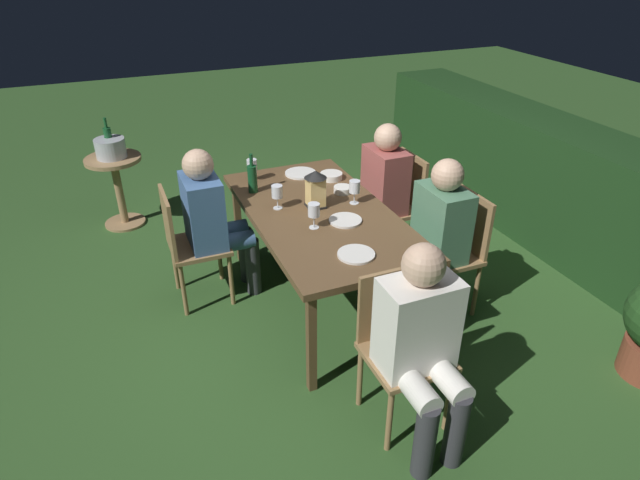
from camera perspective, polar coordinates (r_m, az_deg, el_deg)
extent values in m
plane|color=#2D5123|center=(4.03, 0.00, -6.43)|extent=(16.00, 16.00, 0.00)
cube|color=brown|center=(3.65, 0.00, 2.73)|extent=(1.74, 0.91, 0.04)
cube|color=brown|center=(4.40, -8.66, 1.88)|extent=(0.05, 0.05, 0.70)
cube|color=brown|center=(3.12, -0.92, -10.86)|extent=(0.05, 0.05, 0.70)
cube|color=brown|center=(4.61, 0.61, 3.61)|extent=(0.05, 0.05, 0.70)
cube|color=brown|center=(3.41, 11.29, -7.43)|extent=(0.05, 0.05, 0.70)
cube|color=#937047|center=(2.94, 9.14, -12.14)|extent=(0.40, 0.42, 0.03)
cube|color=#937047|center=(2.92, 7.62, -6.61)|extent=(0.03, 0.40, 0.42)
cylinder|color=#937047|center=(3.07, 13.48, -16.19)|extent=(0.03, 0.03, 0.42)
cylinder|color=#937047|center=(2.92, 7.36, -18.45)|extent=(0.03, 0.03, 0.42)
cylinder|color=#937047|center=(3.27, 10.06, -12.39)|extent=(0.03, 0.03, 0.42)
cylinder|color=#937047|center=(3.13, 4.25, -14.24)|extent=(0.03, 0.03, 0.42)
cube|color=white|center=(2.73, 10.23, -8.74)|extent=(0.24, 0.38, 0.50)
sphere|color=#D1A889|center=(2.53, 10.92, -2.61)|extent=(0.21, 0.21, 0.21)
cylinder|color=white|center=(2.84, 12.90, -13.60)|extent=(0.36, 0.13, 0.13)
cylinder|color=white|center=(2.76, 9.70, -14.73)|extent=(0.36, 0.13, 0.13)
cylinder|color=#333338|center=(2.92, 14.19, -18.92)|extent=(0.11, 0.11, 0.45)
cylinder|color=#333338|center=(2.84, 11.04, -20.19)|extent=(0.11, 0.11, 0.45)
cube|color=#937047|center=(3.94, -12.69, -0.60)|extent=(0.42, 0.40, 0.03)
cube|color=#937047|center=(3.82, -15.80, 1.78)|extent=(0.40, 0.02, 0.42)
cylinder|color=#937047|center=(4.23, -10.60, -1.65)|extent=(0.03, 0.03, 0.42)
cylinder|color=#937047|center=(3.93, -9.39, -4.18)|extent=(0.03, 0.03, 0.42)
cylinder|color=#937047|center=(4.19, -15.11, -2.55)|extent=(0.03, 0.03, 0.42)
cylinder|color=#937047|center=(3.89, -14.25, -5.18)|extent=(0.03, 0.03, 0.42)
cube|color=#426699|center=(3.83, -12.25, 3.00)|extent=(0.38, 0.24, 0.50)
sphere|color=#D1A889|center=(3.69, -12.81, 7.79)|extent=(0.21, 0.21, 0.21)
cylinder|color=#426699|center=(4.03, -10.22, 0.88)|extent=(0.13, 0.36, 0.13)
cylinder|color=#426699|center=(3.88, -9.59, -0.30)|extent=(0.13, 0.36, 0.13)
cylinder|color=#333338|center=(4.18, -7.81, -1.57)|extent=(0.11, 0.11, 0.45)
cylinder|color=#333338|center=(4.03, -7.12, -2.79)|extent=(0.11, 0.11, 0.45)
cube|color=#937047|center=(4.40, 7.39, 3.29)|extent=(0.42, 0.40, 0.03)
cube|color=#937047|center=(4.40, 9.72, 6.31)|extent=(0.40, 0.03, 0.42)
cylinder|color=#937047|center=(4.30, 6.38, -0.76)|extent=(0.03, 0.03, 0.42)
cylinder|color=#937047|center=(4.57, 4.26, 1.35)|extent=(0.03, 0.03, 0.42)
cylinder|color=#937047|center=(4.46, 10.24, 0.09)|extent=(0.03, 0.03, 0.42)
cylinder|color=#937047|center=(4.72, 7.96, 2.09)|extent=(0.03, 0.03, 0.42)
cube|color=#9E4C47|center=(4.27, 6.91, 6.35)|extent=(0.38, 0.24, 0.50)
sphere|color=#D1A889|center=(4.14, 7.20, 10.72)|extent=(0.21, 0.21, 0.21)
cylinder|color=#9E4C47|center=(4.23, 5.64, 2.68)|extent=(0.13, 0.36, 0.13)
cylinder|color=#9E4C47|center=(4.38, 4.55, 3.67)|extent=(0.13, 0.36, 0.13)
cylinder|color=#333338|center=(4.28, 3.59, -0.52)|extent=(0.11, 0.11, 0.45)
cylinder|color=#333338|center=(4.42, 2.58, 0.56)|extent=(0.11, 0.11, 0.45)
cube|color=#937047|center=(3.83, 13.06, -1.57)|extent=(0.42, 0.40, 0.03)
cube|color=#937047|center=(3.83, 15.75, 1.88)|extent=(0.40, 0.03, 0.42)
cylinder|color=#937047|center=(3.75, 12.05, -6.36)|extent=(0.03, 0.03, 0.42)
cylinder|color=#937047|center=(3.99, 9.24, -3.60)|extent=(0.03, 0.03, 0.42)
cylinder|color=#937047|center=(3.93, 16.21, -5.12)|extent=(0.03, 0.03, 0.42)
cylinder|color=#937047|center=(4.16, 13.27, -2.56)|extent=(0.03, 0.03, 0.42)
cube|color=#4C7A5B|center=(3.67, 12.75, 1.77)|extent=(0.38, 0.24, 0.50)
sphere|color=#D1A889|center=(3.53, 13.37, 6.72)|extent=(0.21, 0.21, 0.21)
cylinder|color=#4C7A5B|center=(3.65, 11.30, -2.51)|extent=(0.13, 0.36, 0.13)
cylinder|color=#4C7A5B|center=(3.78, 9.85, -1.18)|extent=(0.13, 0.36, 0.13)
cylinder|color=#333338|center=(3.71, 8.86, -6.14)|extent=(0.11, 0.11, 0.45)
cylinder|color=#333338|center=(3.83, 7.50, -4.71)|extent=(0.11, 0.11, 0.45)
cube|color=black|center=(3.70, -0.50, 3.65)|extent=(0.12, 0.12, 0.01)
cube|color=#F9D17A|center=(3.66, -0.50, 5.16)|extent=(0.11, 0.11, 0.20)
cone|color=black|center=(3.61, -0.51, 6.97)|extent=(0.15, 0.15, 0.05)
cylinder|color=#144723|center=(3.92, -7.17, 6.42)|extent=(0.07, 0.07, 0.20)
cylinder|color=#144723|center=(3.87, -7.30, 8.39)|extent=(0.03, 0.03, 0.09)
cylinder|color=silver|center=(3.70, -4.49, 3.40)|extent=(0.06, 0.06, 0.00)
cylinder|color=silver|center=(3.68, -4.52, 3.99)|extent=(0.01, 0.01, 0.08)
cylinder|color=silver|center=(3.64, -4.57, 5.16)|extent=(0.08, 0.08, 0.08)
cylinder|color=maroon|center=(3.65, -4.56, 4.82)|extent=(0.07, 0.07, 0.03)
cylinder|color=silver|center=(3.76, 3.63, 3.94)|extent=(0.06, 0.06, 0.00)
cylinder|color=silver|center=(3.75, 3.65, 4.52)|extent=(0.01, 0.01, 0.08)
cylinder|color=silver|center=(3.71, 3.69, 5.67)|extent=(0.08, 0.08, 0.08)
cylinder|color=maroon|center=(3.72, 3.68, 5.34)|extent=(0.07, 0.07, 0.03)
cylinder|color=silver|center=(4.15, -7.12, 6.31)|extent=(0.06, 0.06, 0.00)
cylinder|color=silver|center=(4.13, -7.16, 6.84)|extent=(0.01, 0.01, 0.08)
cylinder|color=silver|center=(4.10, -7.23, 7.90)|extent=(0.08, 0.08, 0.08)
cylinder|color=maroon|center=(4.11, -7.21, 7.60)|extent=(0.07, 0.07, 0.03)
cylinder|color=silver|center=(3.44, -0.64, 1.35)|extent=(0.06, 0.06, 0.00)
cylinder|color=silver|center=(3.42, -0.65, 1.97)|extent=(0.01, 0.01, 0.08)
cylinder|color=silver|center=(3.38, -0.65, 3.21)|extent=(0.08, 0.08, 0.08)
cylinder|color=maroon|center=(3.39, -0.65, 2.85)|extent=(0.07, 0.07, 0.03)
cylinder|color=silver|center=(3.14, 3.85, -1.53)|extent=(0.22, 0.22, 0.01)
cylinder|color=silver|center=(3.51, 2.70, 2.10)|extent=(0.22, 0.22, 0.01)
cylinder|color=white|center=(4.24, -2.08, 7.09)|extent=(0.24, 0.24, 0.01)
cylinder|color=silver|center=(4.14, 1.20, 6.80)|extent=(0.17, 0.17, 0.05)
cylinder|color=#424C1E|center=(4.14, 1.20, 6.92)|extent=(0.14, 0.14, 0.01)
cylinder|color=silver|center=(3.91, 2.41, 5.36)|extent=(0.13, 0.13, 0.05)
cylinder|color=tan|center=(3.91, 2.41, 5.48)|extent=(0.11, 0.11, 0.01)
cylinder|color=#9E7A51|center=(5.14, -21.10, 7.99)|extent=(0.49, 0.49, 0.03)
cylinder|color=#9E7A51|center=(5.26, -20.46, 4.66)|extent=(0.07, 0.07, 0.63)
cylinder|color=#9E7A51|center=(5.39, -19.91, 1.77)|extent=(0.37, 0.37, 0.02)
cylinder|color=#B2B7BF|center=(5.11, -21.31, 9.05)|extent=(0.26, 0.26, 0.17)
cylinder|color=white|center=(5.10, -21.40, 9.49)|extent=(0.23, 0.23, 0.04)
cylinder|color=#195128|center=(5.12, -21.53, 10.13)|extent=(0.07, 0.07, 0.16)
cylinder|color=#195128|center=(5.09, -21.79, 11.45)|extent=(0.03, 0.03, 0.09)
cube|color=#193816|center=(4.97, 24.66, 4.79)|extent=(4.78, 0.60, 1.02)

